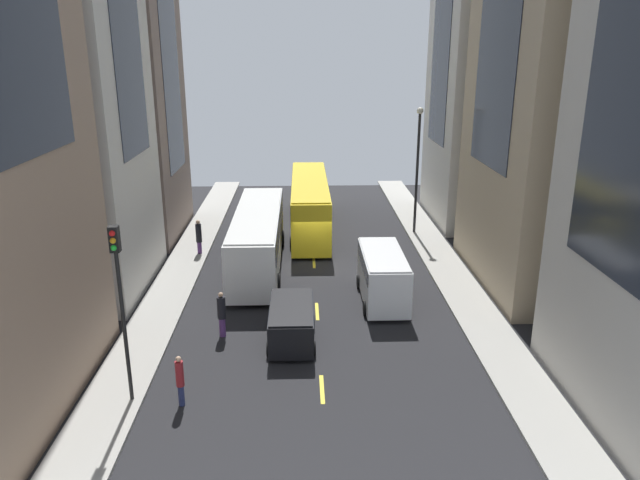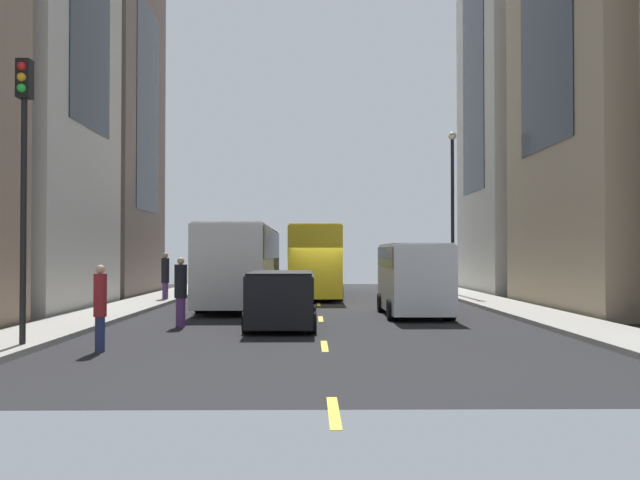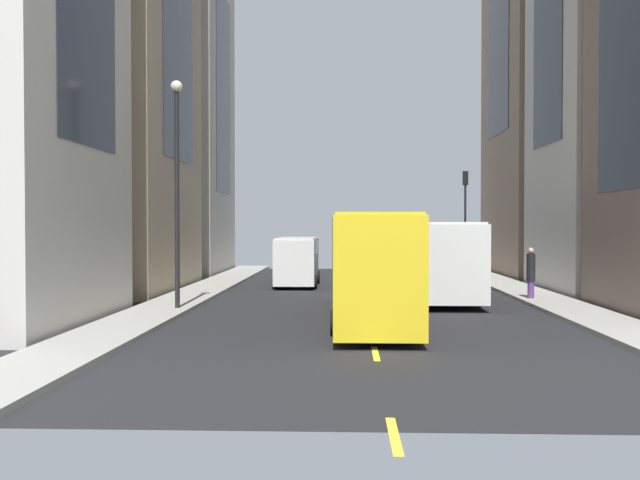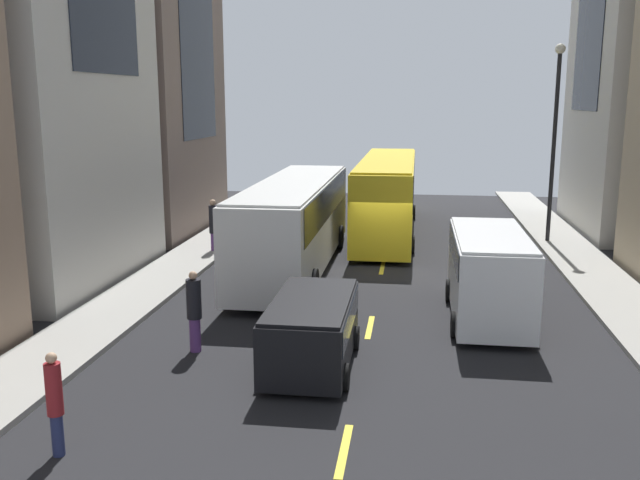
{
  "view_description": "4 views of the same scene",
  "coord_description": "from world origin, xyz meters",
  "px_view_note": "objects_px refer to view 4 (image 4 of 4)",
  "views": [
    {
      "loc": [
        -0.7,
        -33.82,
        12.39
      ],
      "look_at": [
        0.31,
        -1.89,
        2.03
      ],
      "focal_mm": 33.6,
      "sensor_mm": 36.0,
      "label": 1
    },
    {
      "loc": [
        -0.31,
        -30.81,
        2.22
      ],
      "look_at": [
        0.05,
        -0.92,
        2.82
      ],
      "focal_mm": 39.24,
      "sensor_mm": 36.0,
      "label": 2
    },
    {
      "loc": [
        0.73,
        31.96,
        3.25
      ],
      "look_at": [
        1.85,
        1.86,
        2.61
      ],
      "focal_mm": 40.15,
      "sensor_mm": 36.0,
      "label": 3
    },
    {
      "loc": [
        1.16,
        -25.54,
        6.36
      ],
      "look_at": [
        -1.97,
        -3.07,
        1.67
      ],
      "focal_mm": 38.59,
      "sensor_mm": 36.0,
      "label": 4
    }
  ],
  "objects_px": {
    "delivery_van_white": "(489,269)",
    "car_black_0": "(312,327)",
    "pedestrian_walking_far": "(213,224)",
    "city_bus_white": "(295,217)",
    "pedestrian_waiting_curb": "(55,401)",
    "streetcar_yellow": "(387,189)",
    "pedestrian_crossing_mid": "(194,309)"
  },
  "relations": [
    {
      "from": "delivery_van_white",
      "to": "car_black_0",
      "type": "bearing_deg",
      "value": -136.9
    },
    {
      "from": "city_bus_white",
      "to": "car_black_0",
      "type": "distance_m",
      "value": 9.77
    },
    {
      "from": "city_bus_white",
      "to": "delivery_van_white",
      "type": "distance_m",
      "value": 8.46
    },
    {
      "from": "city_bus_white",
      "to": "car_black_0",
      "type": "relative_size",
      "value": 3.01
    },
    {
      "from": "streetcar_yellow",
      "to": "pedestrian_waiting_curb",
      "type": "bearing_deg",
      "value": -102.85
    },
    {
      "from": "delivery_van_white",
      "to": "pedestrian_crossing_mid",
      "type": "xyz_separation_m",
      "value": [
        -7.65,
        -3.67,
        -0.39
      ]
    },
    {
      "from": "car_black_0",
      "to": "city_bus_white",
      "type": "bearing_deg",
      "value": 102.33
    },
    {
      "from": "car_black_0",
      "to": "pedestrian_waiting_curb",
      "type": "distance_m",
      "value": 6.21
    },
    {
      "from": "city_bus_white",
      "to": "pedestrian_waiting_curb",
      "type": "relative_size",
      "value": 6.31
    },
    {
      "from": "streetcar_yellow",
      "to": "pedestrian_crossing_mid",
      "type": "distance_m",
      "value": 16.93
    },
    {
      "from": "delivery_van_white",
      "to": "pedestrian_waiting_curb",
      "type": "relative_size",
      "value": 2.77
    },
    {
      "from": "city_bus_white",
      "to": "pedestrian_walking_far",
      "type": "relative_size",
      "value": 5.82
    },
    {
      "from": "city_bus_white",
      "to": "streetcar_yellow",
      "type": "xyz_separation_m",
      "value": [
        3.13,
        7.47,
        0.12
      ]
    },
    {
      "from": "delivery_van_white",
      "to": "pedestrian_crossing_mid",
      "type": "relative_size",
      "value": 2.58
    },
    {
      "from": "pedestrian_walking_far",
      "to": "car_black_0",
      "type": "bearing_deg",
      "value": 115.31
    },
    {
      "from": "city_bus_white",
      "to": "streetcar_yellow",
      "type": "height_order",
      "value": "streetcar_yellow"
    },
    {
      "from": "delivery_van_white",
      "to": "car_black_0",
      "type": "height_order",
      "value": "delivery_van_white"
    },
    {
      "from": "delivery_van_white",
      "to": "streetcar_yellow",
      "type": "bearing_deg",
      "value": 105.36
    },
    {
      "from": "car_black_0",
      "to": "pedestrian_crossing_mid",
      "type": "height_order",
      "value": "pedestrian_crossing_mid"
    },
    {
      "from": "city_bus_white",
      "to": "car_black_0",
      "type": "bearing_deg",
      "value": -77.67
    },
    {
      "from": "streetcar_yellow",
      "to": "city_bus_white",
      "type": "bearing_deg",
      "value": -112.76
    },
    {
      "from": "delivery_van_white",
      "to": "pedestrian_walking_far",
      "type": "bearing_deg",
      "value": 144.95
    },
    {
      "from": "city_bus_white",
      "to": "streetcar_yellow",
      "type": "distance_m",
      "value": 8.1
    },
    {
      "from": "pedestrian_crossing_mid",
      "to": "city_bus_white",
      "type": "bearing_deg",
      "value": 134.96
    },
    {
      "from": "delivery_van_white",
      "to": "pedestrian_walking_far",
      "type": "xyz_separation_m",
      "value": [
        -10.41,
        7.3,
        -0.23
      ]
    },
    {
      "from": "city_bus_white",
      "to": "pedestrian_waiting_curb",
      "type": "height_order",
      "value": "city_bus_white"
    },
    {
      "from": "pedestrian_walking_far",
      "to": "pedestrian_crossing_mid",
      "type": "distance_m",
      "value": 11.32
    },
    {
      "from": "pedestrian_crossing_mid",
      "to": "streetcar_yellow",
      "type": "bearing_deg",
      "value": 127.27
    },
    {
      "from": "car_black_0",
      "to": "pedestrian_walking_far",
      "type": "height_order",
      "value": "pedestrian_walking_far"
    },
    {
      "from": "city_bus_white",
      "to": "pedestrian_waiting_curb",
      "type": "xyz_separation_m",
      "value": [
        -1.84,
        -14.31,
        -0.95
      ]
    },
    {
      "from": "streetcar_yellow",
      "to": "delivery_van_white",
      "type": "xyz_separation_m",
      "value": [
        3.49,
        -12.71,
        -0.61
      ]
    },
    {
      "from": "streetcar_yellow",
      "to": "pedestrian_waiting_curb",
      "type": "height_order",
      "value": "streetcar_yellow"
    }
  ]
}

